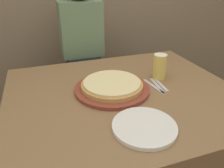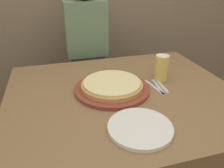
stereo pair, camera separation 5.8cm
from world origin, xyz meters
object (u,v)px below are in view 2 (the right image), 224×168
object	(u,v)px
beer_glass	(162,67)
spoon	(162,86)
dinner_plate	(140,128)
diner_person	(88,61)
dinner_knife	(158,87)
fork	(154,87)
pizza_on_board	(112,86)

from	to	relation	value
beer_glass	spoon	xyz separation A→B (m)	(-0.03, -0.09, -0.08)
dinner_plate	diner_person	world-z (taller)	diner_person
beer_glass	dinner_knife	size ratio (longest dim) A/B	0.82
spoon	diner_person	distance (m)	0.80
dinner_knife	diner_person	size ratio (longest dim) A/B	0.14
spoon	beer_glass	bearing A→B (deg)	69.89
dinner_plate	diner_person	size ratio (longest dim) A/B	0.20
dinner_knife	dinner_plate	bearing A→B (deg)	-127.04
fork	spoon	world-z (taller)	same
dinner_plate	diner_person	distance (m)	1.06
beer_glass	dinner_plate	xyz separation A→B (m)	(-0.30, -0.41, -0.08)
fork	spoon	xyz separation A→B (m)	(0.05, 0.00, 0.00)
fork	diner_person	size ratio (longest dim) A/B	0.14
pizza_on_board	beer_glass	distance (m)	0.33
pizza_on_board	diner_person	size ratio (longest dim) A/B	0.31
pizza_on_board	diner_person	world-z (taller)	diner_person
diner_person	fork	bearing A→B (deg)	-70.49
fork	diner_person	world-z (taller)	diner_person
pizza_on_board	fork	world-z (taller)	pizza_on_board
dinner_plate	dinner_knife	size ratio (longest dim) A/B	1.45
beer_glass	dinner_knife	world-z (taller)	beer_glass
beer_glass	dinner_plate	distance (m)	0.52
pizza_on_board	dinner_knife	size ratio (longest dim) A/B	2.19
dinner_plate	fork	distance (m)	0.39
dinner_knife	spoon	xyz separation A→B (m)	(0.02, -0.00, 0.00)
dinner_plate	spoon	xyz separation A→B (m)	(0.27, 0.32, -0.01)
dinner_knife	beer_glass	bearing A→B (deg)	57.30
pizza_on_board	diner_person	bearing A→B (deg)	91.64
dinner_plate	dinner_knife	xyz separation A→B (m)	(0.24, 0.32, -0.01)
beer_glass	spoon	distance (m)	0.13
spoon	dinner_knife	bearing A→B (deg)	180.00
dinner_plate	fork	bearing A→B (deg)	55.89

